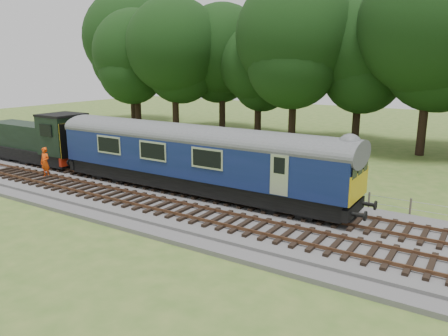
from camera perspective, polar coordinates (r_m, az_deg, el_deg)
The scene contains 9 objects.
ground at distance 22.13m, azimuth -0.06°, elevation -6.04°, with size 120.00×120.00×0.00m, color #446A27.
ballast at distance 22.07m, azimuth -0.06°, elevation -5.62°, with size 70.00×7.00×0.35m, color #4C4C4F.
track_north at distance 23.13m, azimuth 1.82°, elevation -4.09°, with size 67.20×2.40×0.21m.
track_south at distance 20.74m, azimuth -2.46°, elevation -6.20°, with size 67.20×2.40×0.21m.
fence at distance 25.84m, azimuth 5.35°, elevation -3.20°, with size 64.00×0.12×1.00m, color #6B6054, non-canonical shape.
tree_line at distance 41.78m, azimuth 16.49°, elevation 2.74°, with size 70.00×8.00×18.00m, color black, non-canonical shape.
dmu_railcar at distance 24.06m, azimuth -3.81°, elevation 1.97°, with size 18.05×2.86×3.88m.
shunter_loco at distance 34.21m, azimuth -22.96°, elevation 3.30°, with size 8.91×2.60×3.38m.
worker at distance 29.88m, azimuth -22.32°, elevation 0.70°, with size 0.70×0.46×1.91m, color #FF4C0D.
Camera 1 is at (11.27, -17.54, 7.41)m, focal length 35.00 mm.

